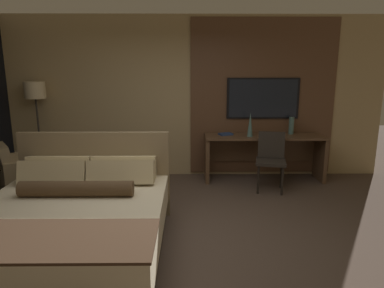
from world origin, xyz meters
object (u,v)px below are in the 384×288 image
Objects in this scene: bed at (73,223)px; desk at (264,149)px; vase_short at (291,126)px; tv at (263,98)px; floor_lamp at (36,98)px; desk_chair at (271,155)px; book at (226,134)px; vase_tall at (250,125)px; armchair_by_window at (25,175)px.

bed is 3.51m from desk.
bed is at bearing -139.73° from vase_short.
tv is 3.88m from floor_lamp.
book is at bearing 154.04° from desk_chair.
vase_tall is 0.45m from book.
vase_tall is (-0.27, -0.35, -0.41)m from tv.
vase_short is at bearing 15.37° from vase_tall.
vase_short is at bearing 63.88° from desk_chair.
bed is at bearing -133.10° from tv.
floor_lamp is at bearing -177.34° from tv.
bed is 2.11× the size of armchair_by_window.
floor_lamp is at bearing 179.32° from book.
vase_short is at bearing 0.45° from floor_lamp.
vase_tall is (2.24, 2.33, 0.65)m from bed.
desk is at bearing 44.33° from bed.
vase_tall is (3.59, 0.51, 0.71)m from armchair_by_window.
desk is 3.92m from armchair_by_window.
tv is at bearing 2.66° from floor_lamp.
desk is 0.54m from vase_tall.
tv is 1.24× the size of armchair_by_window.
bed is at bearing -61.31° from floor_lamp.
desk_chair is 3.53× the size of book.
armchair_by_window is 3.44× the size of vase_short.
bed is 2.27m from armchair_by_window.
desk_chair reaches higher than desk.
vase_short reaches higher than desk_chair.
bed is 3.11m from book.
tv is at bearing 52.57° from vase_tall.
desk_chair is at bearing -124.23° from armchair_by_window.
floor_lamp reaches higher than vase_tall.
desk is 0.52m from desk_chair.
armchair_by_window is (-3.86, -0.63, -0.26)m from desk.
vase_tall reaches higher than vase_short.
tv reaches higher than floor_lamp.
desk_chair is (0.01, -0.52, 0.02)m from desk.
bed is 5.36× the size of vase_tall.
bed reaches higher than book.
vase_tall is at bearing 137.52° from desk_chair.
desk is 1.61× the size of tv.
tv reaches higher than vase_short.
desk is 0.71m from book.
armchair_by_window is at bearing -168.59° from book.
desk is 3.97m from floor_lamp.
vase_tall is (3.61, -0.17, -0.43)m from floor_lamp.
vase_short is at bearing 3.63° from book.
floor_lamp is at bearing -175.96° from desk_chair.
book is (1.85, 2.46, 0.47)m from bed.
tv is at bearing 46.90° from bed.
vase_short is (4.36, 0.03, -0.48)m from floor_lamp.
desk_chair is 3.88m from armchair_by_window.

